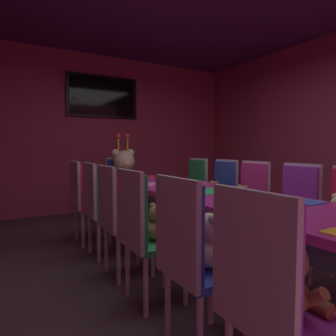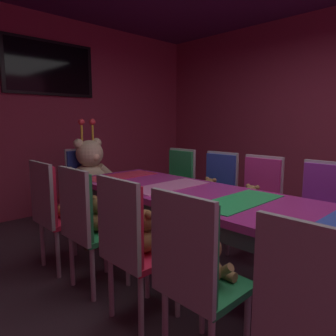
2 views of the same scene
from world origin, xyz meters
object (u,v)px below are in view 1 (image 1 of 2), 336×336
king_teddy_bear (124,174)px  wall_tv (103,97)px  banquet_table (210,200)px  chair_left_1 (188,248)px  chair_right_5 (194,185)px  teddy_left_1 (210,244)px  chair_left_2 (140,224)px  chair_right_4 (222,190)px  teddy_left_0 (290,283)px  teddy_left_5 (94,195)px  chair_left_0 (265,288)px  throne_chair (120,182)px  chair_left_4 (97,200)px  teddy_left_4 (110,201)px  chair_right_2 (296,204)px  teddy_left_2 (158,225)px  chair_left_3 (115,210)px  teddy_right_3 (241,198)px  chair_left_5 (82,194)px  teddy_right_4 (213,192)px  chair_right_3 (250,195)px

king_teddy_bear → wall_tv: bearing=180.0°
king_teddy_bear → banquet_table: bearing=-0.0°
chair_left_1 → chair_right_5: 2.77m
teddy_left_1 → chair_left_2: chair_left_2 is taller
chair_right_4 → teddy_left_0: bearing=56.0°
teddy_left_5 → wall_tv: size_ratio=0.22×
chair_left_0 → throne_chair: same height
chair_left_4 → chair_right_4: 1.63m
king_teddy_bear → teddy_left_4: bearing=-27.5°
king_teddy_bear → teddy_left_5: bearing=-42.6°
banquet_table → chair_right_2: chair_right_2 is taller
teddy_left_2 → teddy_left_4: 1.11m
chair_left_4 → teddy_left_4: size_ratio=3.29×
chair_left_0 → throne_chair: bearing=77.6°
chair_left_3 → king_teddy_bear: bearing=66.2°
chair_right_4 → wall_tv: size_ratio=0.77×
banquet_table → chair_right_5: chair_right_5 is taller
chair_left_2 → wall_tv: (0.81, 3.36, 1.45)m
banquet_table → chair_left_4: chair_left_4 is taller
teddy_left_0 → teddy_left_4: size_ratio=1.05×
chair_right_2 → teddy_right_3: (-0.14, 0.60, -0.03)m
chair_left_1 → chair_right_5: bearing=54.6°
chair_right_2 → chair_right_4: size_ratio=1.00×
chair_left_5 → teddy_right_3: (1.51, -1.06, -0.03)m
chair_left_2 → chair_right_5: size_ratio=1.00×
banquet_table → teddy_left_4: bearing=127.6°
teddy_left_0 → chair_left_3: chair_left_3 is taller
teddy_left_2 → teddy_left_5: bearing=90.5°
teddy_left_5 → teddy_right_3: 1.73m
teddy_left_0 → chair_right_4: size_ratio=0.32×
teddy_left_2 → teddy_right_3: size_ratio=1.03×
chair_left_2 → wall_tv: bearing=76.4°
teddy_left_1 → chair_left_3: chair_left_3 is taller
chair_left_4 → chair_right_5: 1.70m
chair_left_5 → throne_chair: bearing=47.8°
teddy_left_4 → teddy_right_4: teddy_left_4 is taller
banquet_table → chair_right_4: 1.17m
chair_left_4 → chair_right_4: size_ratio=1.00×
chair_left_5 → chair_right_4: size_ratio=1.00×
teddy_left_2 → chair_right_4: chair_right_4 is taller
chair_left_1 → teddy_left_5: chair_left_1 is taller
teddy_right_4 → king_teddy_bear: size_ratio=0.31×
chair_right_3 → teddy_right_4: (-0.13, 0.52, -0.03)m
chair_left_0 → teddy_left_4: 2.25m
chair_left_1 → chair_left_4: same height
king_teddy_bear → wall_tv: size_ratio=0.70×
teddy_left_0 → chair_right_3: 2.25m
throne_chair → teddy_left_5: bearing=-36.9°
teddy_left_0 → throne_chair: (0.66, 3.67, 0.01)m
teddy_left_5 → king_teddy_bear: bearing=47.4°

